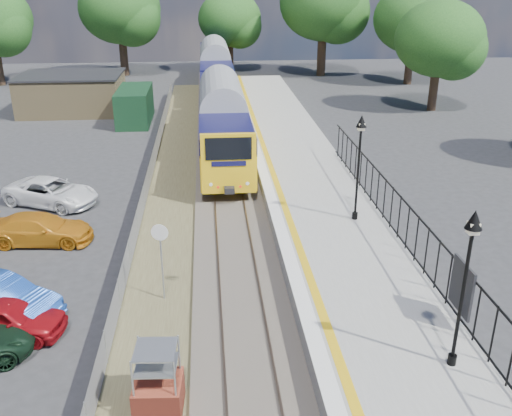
{
  "coord_description": "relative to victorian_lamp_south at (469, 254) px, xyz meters",
  "views": [
    {
      "loc": [
        -0.98,
        -16.3,
        10.9
      ],
      "look_at": [
        0.88,
        4.97,
        2.0
      ],
      "focal_mm": 40.0,
      "sensor_mm": 36.0,
      "label": 1
    }
  ],
  "objects": [
    {
      "name": "car_white",
      "position": [
        -14.38,
        15.12,
        -3.64
      ],
      "size": [
        5.25,
        4.02,
        1.33
      ],
      "primitive_type": "imported",
      "rotation": [
        0.0,
        0.0,
        1.13
      ],
      "color": "white",
      "rests_on": "ground"
    },
    {
      "name": "car_blue",
      "position": [
        -13.65,
        4.92,
        -3.6
      ],
      "size": [
        4.48,
        3.06,
        1.4
      ],
      "primitive_type": "imported",
      "rotation": [
        0.0,
        0.0,
        1.16
      ],
      "color": "#1B46A4",
      "rests_on": "ground"
    },
    {
      "name": "platform_edge",
      "position": [
        -3.36,
        12.0,
        -3.39
      ],
      "size": [
        0.9,
        70.0,
        0.01
      ],
      "color": "silver",
      "rests_on": "platform"
    },
    {
      "name": "wire_fence",
      "position": [
        -9.7,
        16.0,
        -3.7
      ],
      "size": [
        0.06,
        52.0,
        1.2
      ],
      "color": "#999EA3",
      "rests_on": "ground"
    },
    {
      "name": "platform",
      "position": [
        -1.3,
        12.0,
        -3.85
      ],
      "size": [
        5.0,
        70.0,
        0.9
      ],
      "primitive_type": "cube",
      "color": "gray",
      "rests_on": "ground"
    },
    {
      "name": "car_yellow",
      "position": [
        -13.8,
        10.68,
        -3.65
      ],
      "size": [
        4.59,
        2.16,
        1.29
      ],
      "primitive_type": "imported",
      "rotation": [
        0.0,
        0.0,
        1.49
      ],
      "color": "orange",
      "rests_on": "ground"
    },
    {
      "name": "track_bed",
      "position": [
        -5.97,
        13.67,
        -4.21
      ],
      "size": [
        5.9,
        80.0,
        0.29
      ],
      "color": "#473F38",
      "rests_on": "ground"
    },
    {
      "name": "victorian_lamp_north",
      "position": [
        -0.2,
        10.0,
        0.0
      ],
      "size": [
        0.44,
        0.44,
        4.6
      ],
      "color": "black",
      "rests_on": "platform"
    },
    {
      "name": "palisade_fence",
      "position": [
        1.05,
        6.24,
        -2.46
      ],
      "size": [
        0.12,
        26.0,
        2.0
      ],
      "color": "black",
      "rests_on": "platform"
    },
    {
      "name": "victorian_lamp_south",
      "position": [
        0.0,
        0.0,
        0.0
      ],
      "size": [
        0.44,
        0.44,
        4.6
      ],
      "color": "black",
      "rests_on": "platform"
    },
    {
      "name": "brick_plinth",
      "position": [
        -8.0,
        -0.11,
        -3.33
      ],
      "size": [
        1.33,
        1.33,
        2.02
      ],
      "rotation": [
        0.0,
        0.0,
        -0.06
      ],
      "color": "#993627",
      "rests_on": "ground"
    },
    {
      "name": "speed_sign",
      "position": [
        -8.22,
        5.48,
        -2.25
      ],
      "size": [
        0.6,
        0.15,
        2.99
      ],
      "rotation": [
        0.0,
        0.0,
        -0.18
      ],
      "color": "#999EA3",
      "rests_on": "ground"
    },
    {
      "name": "train",
      "position": [
        -5.5,
        34.45,
        -1.96
      ],
      "size": [
        2.82,
        40.83,
        3.51
      ],
      "color": "gold",
      "rests_on": "ground"
    },
    {
      "name": "ground",
      "position": [
        -5.5,
        4.0,
        -4.3
      ],
      "size": [
        120.0,
        120.0,
        0.0
      ],
      "primitive_type": "plane",
      "color": "#2D2D30",
      "rests_on": "ground"
    },
    {
      "name": "outbuilding",
      "position": [
        -16.41,
        35.21,
        -2.78
      ],
      "size": [
        10.8,
        10.1,
        3.12
      ],
      "color": "#907C51",
      "rests_on": "ground"
    },
    {
      "name": "car_red",
      "position": [
        -13.1,
        3.8,
        -3.66
      ],
      "size": [
        3.94,
        2.12,
        1.28
      ],
      "primitive_type": "imported",
      "rotation": [
        0.0,
        0.0,
        1.4
      ],
      "color": "#A70F16",
      "rests_on": "ground"
    },
    {
      "name": "tree_line",
      "position": [
        -4.1,
        46.0,
        2.31
      ],
      "size": [
        56.8,
        43.8,
        11.88
      ],
      "color": "#332319",
      "rests_on": "ground"
    }
  ]
}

